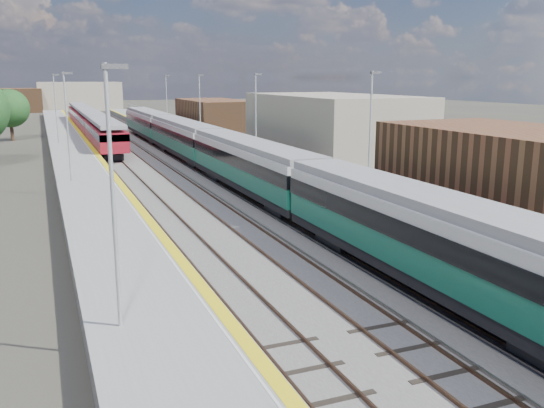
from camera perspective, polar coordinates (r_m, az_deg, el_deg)
ground at (r=59.97m, az=-10.21°, el=4.43°), size 320.00×320.00×0.00m
ballast_bed at (r=62.01m, az=-12.73°, el=4.61°), size 10.50×155.00×0.06m
tracks at (r=63.73m, az=-12.44°, el=4.90°), size 8.96×160.00×0.17m
platform_right at (r=63.55m, az=-6.01°, el=5.49°), size 4.70×155.00×8.52m
platform_left at (r=61.25m, az=-19.05°, el=4.60°), size 4.30×155.00×8.52m
buildings at (r=146.97m, az=-24.86°, el=12.31°), size 72.00×185.50×40.00m
green_train at (r=49.70m, az=-6.05°, el=5.57°), size 2.91×81.10×3.21m
red_train at (r=84.97m, az=-17.62°, el=7.78°), size 2.81×57.06×3.55m
tree_c at (r=83.00m, az=-24.55°, el=8.62°), size 4.94×4.94×6.70m
tree_d at (r=73.63m, az=5.47°, el=8.62°), size 3.90×3.90×5.29m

